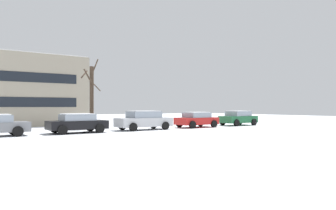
# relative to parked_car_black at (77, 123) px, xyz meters

# --- Properties ---
(ground_plane) EXTENTS (120.00, 120.00, 0.00)m
(ground_plane) POSITION_rel_parked_car_black_xyz_m (-5.07, -9.28, -0.71)
(ground_plane) COLOR white
(road_surface) EXTENTS (80.00, 9.19, 0.00)m
(road_surface) POSITION_rel_parked_car_black_xyz_m (-5.07, -5.69, -0.70)
(road_surface) COLOR silver
(road_surface) RESTS_ON ground
(parked_car_black) EXTENTS (4.04, 2.14, 1.37)m
(parked_car_black) POSITION_rel_parked_car_black_xyz_m (0.00, 0.00, 0.00)
(parked_car_black) COLOR black
(parked_car_black) RESTS_ON ground
(parked_car_silver) EXTENTS (4.56, 2.09, 1.53)m
(parked_car_silver) POSITION_rel_parked_car_black_xyz_m (5.39, 0.04, 0.07)
(parked_car_silver) COLOR silver
(parked_car_silver) RESTS_ON ground
(parked_car_red) EXTENTS (3.86, 2.13, 1.37)m
(parked_car_red) POSITION_rel_parked_car_black_xyz_m (10.78, 0.02, 0.00)
(parked_car_red) COLOR red
(parked_car_red) RESTS_ON ground
(parked_car_green) EXTENTS (3.86, 2.14, 1.45)m
(parked_car_green) POSITION_rel_parked_car_black_xyz_m (16.17, 0.14, 0.04)
(parked_car_green) COLOR #1E6038
(parked_car_green) RESTS_ON ground
(tree_far_left) EXTENTS (1.57, 1.59, 5.79)m
(tree_far_left) POSITION_rel_parked_car_black_xyz_m (2.11, 2.97, 2.05)
(tree_far_left) COLOR #423326
(tree_far_left) RESTS_ON ground
(building_far_left) EXTENTS (13.29, 11.55, 6.90)m
(building_far_left) POSITION_rel_parked_car_black_xyz_m (-2.65, 14.48, 2.74)
(building_far_left) COLOR #9E937F
(building_far_left) RESTS_ON ground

